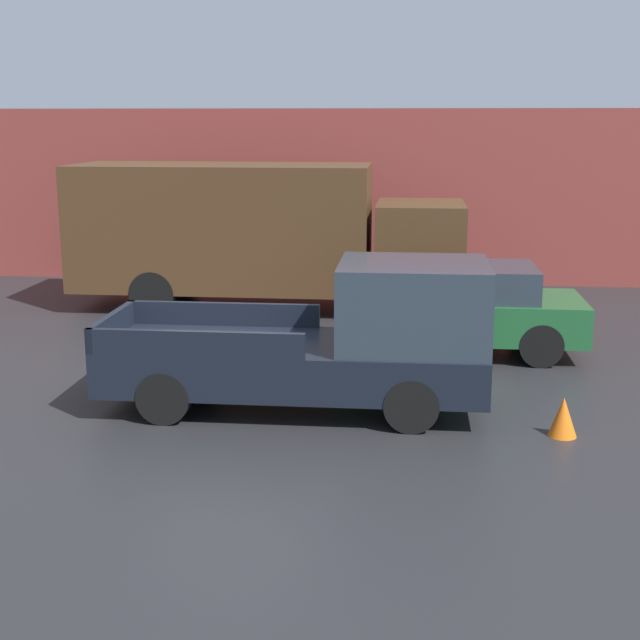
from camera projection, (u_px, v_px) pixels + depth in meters
The scene contains 6 objects.
ground_plane at pixel (228, 388), 13.84m from camera, with size 60.00×60.00×0.00m, color #232326.
building_wall at pixel (301, 196), 22.43m from camera, with size 28.00×0.15×4.33m.
pickup_truck at pixel (335, 342), 12.64m from camera, with size 5.43×1.99×2.15m.
car at pixel (461, 307), 15.80m from camera, with size 4.30×1.95×1.57m.
delivery_truck at pixel (255, 231), 19.39m from camera, with size 8.41×2.55×3.12m.
traffic_cone at pixel (563, 417), 11.68m from camera, with size 0.37×0.37×0.53m.
Camera 1 is at (2.78, -13.05, 4.10)m, focal length 50.00 mm.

